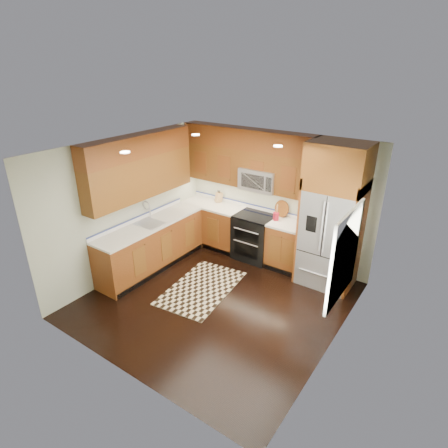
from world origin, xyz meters
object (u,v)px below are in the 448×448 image
Objects in this scene: range at (254,237)px; knife_block at (219,197)px; rug at (202,288)px; refrigerator at (332,217)px; utensil_crock at (276,215)px.

range is 3.54× the size of knife_block.
range is at bearing 76.42° from rug.
refrigerator is at bearing 33.93° from rug.
knife_block reaches higher than rug.
range is 0.56× the size of rug.
range is 1.60m from rug.
range is 2.90× the size of utensil_crock.
refrigerator is at bearing -5.70° from knife_block.
knife_block is (-2.59, 0.26, -0.25)m from refrigerator.
utensil_crock is (1.48, -0.18, 0.00)m from knife_block.
rug is at bearing -111.69° from utensil_crock.
knife_block is 0.82× the size of utensil_crock.
refrigerator reaches higher than rug.
knife_block is at bearing 173.20° from utensil_crock.
rug is 1.99m from utensil_crock.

